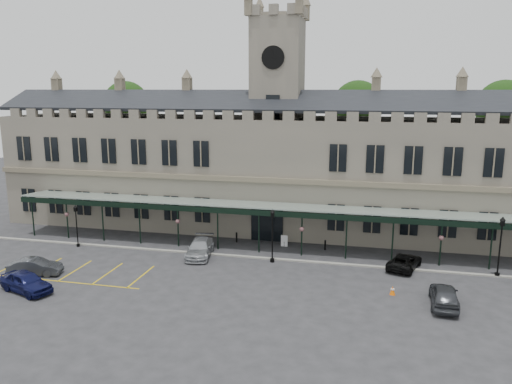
% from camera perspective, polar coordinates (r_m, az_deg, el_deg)
% --- Properties ---
extents(ground, '(140.00, 140.00, 0.00)m').
position_cam_1_polar(ground, '(40.43, -1.95, -10.06)').
color(ground, '#2B2B2E').
extents(station_building, '(60.00, 10.36, 17.30)m').
position_cam_1_polar(station_building, '(53.74, 2.39, 2.59)').
color(station_building, '#666155').
rests_on(station_building, ground).
extents(clock_tower, '(5.60, 5.60, 24.80)m').
position_cam_1_polar(clock_tower, '(53.17, 2.46, 9.68)').
color(clock_tower, '#666155').
rests_on(clock_tower, ground).
extents(canopy, '(50.00, 4.10, 4.30)m').
position_cam_1_polar(canopy, '(46.52, 0.41, -3.98)').
color(canopy, '#8C9E93').
rests_on(canopy, ground).
extents(kerb, '(60.00, 0.40, 0.12)m').
position_cam_1_polar(kerb, '(45.40, -0.14, -7.49)').
color(kerb, gray).
rests_on(kerb, ground).
extents(parking_markings, '(16.00, 6.00, 0.01)m').
position_cam_1_polar(parking_markings, '(44.70, -20.30, -8.65)').
color(parking_markings, gold).
rests_on(parking_markings, ground).
extents(tree_behind_left, '(6.00, 6.00, 16.00)m').
position_cam_1_polar(tree_behind_left, '(69.03, -14.59, 9.55)').
color(tree_behind_left, '#332314').
rests_on(tree_behind_left, ground).
extents(tree_behind_mid, '(6.00, 6.00, 16.00)m').
position_cam_1_polar(tree_behind_mid, '(61.30, 11.52, 9.46)').
color(tree_behind_mid, '#332314').
rests_on(tree_behind_mid, ground).
extents(tree_behind_right, '(6.00, 6.00, 16.00)m').
position_cam_1_polar(tree_behind_right, '(62.91, 26.41, 8.54)').
color(tree_behind_right, '#332314').
rests_on(tree_behind_right, ground).
extents(lamp_post_left, '(0.39, 0.39, 4.13)m').
position_cam_1_polar(lamp_post_left, '(50.94, -19.84, -3.25)').
color(lamp_post_left, black).
rests_on(lamp_post_left, ground).
extents(lamp_post_mid, '(0.45, 0.45, 4.80)m').
position_cam_1_polar(lamp_post_mid, '(43.60, 1.89, -4.47)').
color(lamp_post_mid, black).
rests_on(lamp_post_mid, ground).
extents(lamp_post_right, '(0.48, 0.48, 5.06)m').
position_cam_1_polar(lamp_post_right, '(44.69, 26.16, -5.09)').
color(lamp_post_right, black).
rests_on(lamp_post_right, ground).
extents(traffic_cone, '(0.42, 0.42, 0.66)m').
position_cam_1_polar(traffic_cone, '(39.05, 15.33, -10.80)').
color(traffic_cone, '#FF6908').
rests_on(traffic_cone, ground).
extents(sign_board, '(0.65, 0.07, 1.12)m').
position_cam_1_polar(sign_board, '(48.54, 3.25, -5.62)').
color(sign_board, black).
rests_on(sign_board, ground).
extents(bollard_left, '(0.18, 0.18, 0.99)m').
position_cam_1_polar(bollard_left, '(49.82, -2.24, -5.21)').
color(bollard_left, black).
rests_on(bollard_left, ground).
extents(bollard_right, '(0.17, 0.17, 0.95)m').
position_cam_1_polar(bollard_right, '(47.96, 7.91, -6.02)').
color(bollard_right, black).
rests_on(bollard_right, ground).
extents(car_left_a, '(4.99, 3.31, 1.58)m').
position_cam_1_polar(car_left_a, '(41.75, -24.79, -9.31)').
color(car_left_a, '#0D113D').
rests_on(car_left_a, ground).
extents(car_left_b, '(4.47, 2.45, 1.40)m').
position_cam_1_polar(car_left_b, '(45.10, -23.95, -7.81)').
color(car_left_b, '#323439').
rests_on(car_left_b, ground).
extents(car_taxi, '(2.85, 5.43, 1.50)m').
position_cam_1_polar(car_taxi, '(46.02, -6.41, -6.38)').
color(car_taxi, '#95989D').
rests_on(car_taxi, ground).
extents(car_van, '(3.44, 4.92, 1.25)m').
position_cam_1_polar(car_van, '(44.52, 16.61, -7.62)').
color(car_van, black).
rests_on(car_van, ground).
extents(car_right_a, '(2.09, 4.72, 1.58)m').
position_cam_1_polar(car_right_a, '(38.08, 20.72, -10.99)').
color(car_right_a, '#323439').
rests_on(car_right_a, ground).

